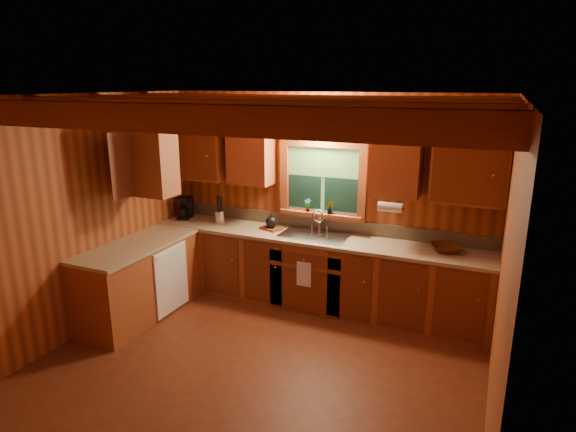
% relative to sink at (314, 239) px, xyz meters
% --- Properties ---
extents(room, '(4.20, 4.20, 4.20)m').
position_rel_sink_xyz_m(room, '(0.00, -1.60, 0.44)').
color(room, '#5B2916').
rests_on(room, ground).
extents(ceiling_beams, '(4.20, 2.54, 0.18)m').
position_rel_sink_xyz_m(ceiling_beams, '(0.00, -1.60, 1.63)').
color(ceiling_beams, brown).
rests_on(ceiling_beams, room).
extents(base_cabinets, '(4.20, 2.22, 0.86)m').
position_rel_sink_xyz_m(base_cabinets, '(-0.49, -0.32, -0.43)').
color(base_cabinets, brown).
rests_on(base_cabinets, ground).
extents(countertop, '(4.20, 2.24, 0.04)m').
position_rel_sink_xyz_m(countertop, '(-0.48, -0.31, 0.02)').
color(countertop, tan).
rests_on(countertop, base_cabinets).
extents(backsplash, '(4.20, 0.02, 0.16)m').
position_rel_sink_xyz_m(backsplash, '(0.00, 0.28, 0.12)').
color(backsplash, tan).
rests_on(backsplash, room).
extents(dishwasher_panel, '(0.02, 0.60, 0.80)m').
position_rel_sink_xyz_m(dishwasher_panel, '(-1.47, -0.92, -0.43)').
color(dishwasher_panel, white).
rests_on(dishwasher_panel, base_cabinets).
extents(upper_cabinets, '(4.19, 1.77, 0.78)m').
position_rel_sink_xyz_m(upper_cabinets, '(-0.56, -0.18, 0.98)').
color(upper_cabinets, brown).
rests_on(upper_cabinets, room).
extents(window, '(1.12, 0.08, 1.00)m').
position_rel_sink_xyz_m(window, '(0.00, 0.26, 0.67)').
color(window, brown).
rests_on(window, room).
extents(window_sill, '(1.06, 0.14, 0.04)m').
position_rel_sink_xyz_m(window_sill, '(0.00, 0.22, 0.26)').
color(window_sill, brown).
rests_on(window_sill, room).
extents(wall_sconce, '(0.45, 0.21, 0.17)m').
position_rel_sink_xyz_m(wall_sconce, '(0.00, 0.14, 1.31)').
color(wall_sconce, black).
rests_on(wall_sconce, room).
extents(paper_towel_roll, '(0.27, 0.11, 0.11)m').
position_rel_sink_xyz_m(paper_towel_roll, '(0.92, -0.07, 0.51)').
color(paper_towel_roll, white).
rests_on(paper_towel_roll, upper_cabinets).
extents(dish_towel, '(0.18, 0.01, 0.30)m').
position_rel_sink_xyz_m(dish_towel, '(0.00, -0.34, -0.34)').
color(dish_towel, white).
rests_on(dish_towel, base_cabinets).
extents(sink, '(0.82, 0.48, 0.43)m').
position_rel_sink_xyz_m(sink, '(0.00, 0.00, 0.00)').
color(sink, silver).
rests_on(sink, countertop).
extents(coffee_maker, '(0.17, 0.22, 0.30)m').
position_rel_sink_xyz_m(coffee_maker, '(-1.91, 0.04, 0.19)').
color(coffee_maker, black).
rests_on(coffee_maker, countertop).
extents(utensil_crock, '(0.13, 0.13, 0.37)m').
position_rel_sink_xyz_m(utensil_crock, '(-1.36, 0.03, 0.14)').
color(utensil_crock, silver).
rests_on(utensil_crock, countertop).
extents(cutting_board, '(0.31, 0.27, 0.02)m').
position_rel_sink_xyz_m(cutting_board, '(-0.60, 0.03, 0.06)').
color(cutting_board, '#612914').
rests_on(cutting_board, countertop).
extents(teakettle, '(0.15, 0.15, 0.19)m').
position_rel_sink_xyz_m(teakettle, '(-0.60, 0.03, 0.14)').
color(teakettle, black).
rests_on(teakettle, cutting_board).
extents(wicker_basket, '(0.41, 0.41, 0.08)m').
position_rel_sink_xyz_m(wicker_basket, '(1.53, 0.04, 0.08)').
color(wicker_basket, '#48230C').
rests_on(wicker_basket, countertop).
extents(potted_plant_left, '(0.09, 0.07, 0.17)m').
position_rel_sink_xyz_m(potted_plant_left, '(-0.17, 0.19, 0.37)').
color(potted_plant_left, '#612914').
rests_on(potted_plant_left, window_sill).
extents(potted_plant_right, '(0.12, 0.11, 0.17)m').
position_rel_sink_xyz_m(potted_plant_right, '(0.13, 0.19, 0.37)').
color(potted_plant_right, '#612914').
rests_on(potted_plant_right, window_sill).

